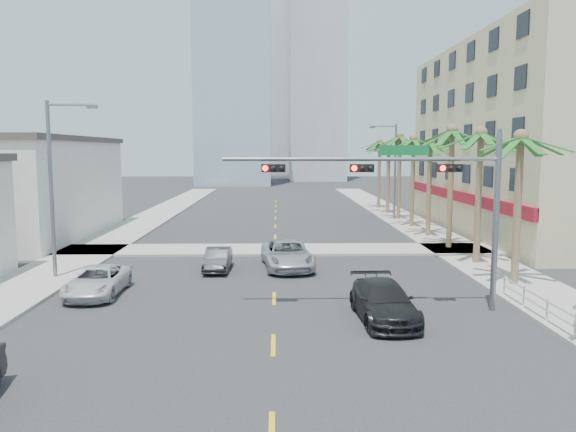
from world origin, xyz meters
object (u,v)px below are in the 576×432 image
object	(u,v)px
car_lane_center	(287,255)
car_lane_left	(218,259)
car_parked_far	(97,281)
car_lane_right	(384,301)
traffic_signal_mast	(418,188)

from	to	relation	value
car_lane_center	car_lane_left	bearing A→B (deg)	-178.79
car_parked_far	car_lane_center	xyz separation A→B (m)	(8.73, 5.75, 0.13)
car_lane_right	car_lane_center	bearing A→B (deg)	107.23
car_lane_left	car_lane_center	xyz separation A→B (m)	(3.83, 0.50, 0.16)
car_parked_far	car_lane_right	xyz separation A→B (m)	(12.28, -3.96, 0.08)
traffic_signal_mast	car_lane_center	size ratio (longest dim) A/B	2.00
traffic_signal_mast	car_lane_center	bearing A→B (deg)	120.75
traffic_signal_mast	car_parked_far	bearing A→B (deg)	168.61
car_lane_right	car_parked_far	bearing A→B (deg)	159.27
car_lane_left	car_lane_center	size ratio (longest dim) A/B	0.67
traffic_signal_mast	car_lane_left	bearing A→B (deg)	137.93
car_lane_left	car_lane_right	distance (m)	11.80
traffic_signal_mast	car_lane_left	world-z (taller)	traffic_signal_mast
car_lane_center	car_lane_right	size ratio (longest dim) A/B	1.11
car_lane_center	car_lane_right	world-z (taller)	car_lane_center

